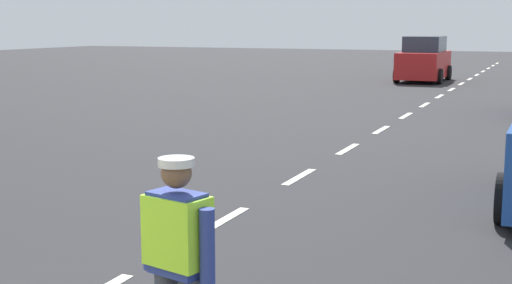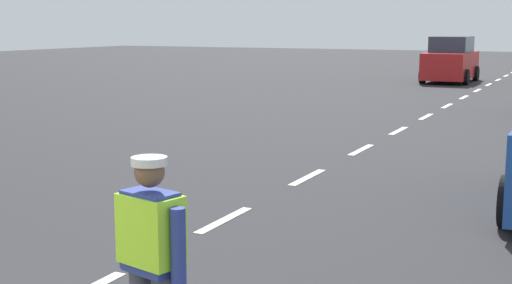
{
  "view_description": "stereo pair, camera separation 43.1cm",
  "coord_description": "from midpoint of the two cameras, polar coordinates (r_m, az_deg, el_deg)",
  "views": [
    {
      "loc": [
        4.04,
        -2.64,
        2.6
      ],
      "look_at": [
        0.47,
        5.7,
        1.1
      ],
      "focal_mm": 50.26,
      "sensor_mm": 36.0,
      "label": 1
    },
    {
      "loc": [
        4.43,
        -2.47,
        2.6
      ],
      "look_at": [
        0.47,
        5.7,
        1.1
      ],
      "focal_mm": 50.26,
      "sensor_mm": 36.0,
      "label": 2
    }
  ],
  "objects": [
    {
      "name": "ground_plane",
      "position": [
        24.07,
        12.9,
        2.95
      ],
      "size": [
        96.0,
        96.0,
        0.0
      ],
      "primitive_type": "plane",
      "color": "#28282B"
    },
    {
      "name": "lane_center_line",
      "position": [
        28.2,
        14.45,
        3.81
      ],
      "size": [
        0.14,
        46.4,
        0.01
      ],
      "color": "silver",
      "rests_on": "ground"
    },
    {
      "name": "car_oncoming_third",
      "position": [
        33.63,
        12.86,
        6.34
      ],
      "size": [
        2.09,
        4.22,
        2.04
      ],
      "color": "red",
      "rests_on": "ground"
    },
    {
      "name": "road_worker",
      "position": [
        5.26,
        -8.34,
        -9.21
      ],
      "size": [
        0.77,
        0.38,
        1.67
      ],
      "color": "#383D4C",
      "rests_on": "ground"
    }
  ]
}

